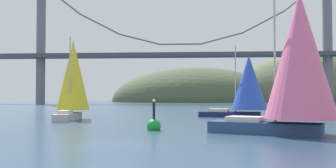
# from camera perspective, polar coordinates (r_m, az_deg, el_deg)

# --- Properties ---
(ground_plane) EXTENTS (360.00, 360.00, 0.00)m
(ground_plane) POSITION_cam_1_polar(r_m,az_deg,el_deg) (20.39, -8.48, -9.30)
(ground_plane) COLOR #2D4760
(headland_center) EXTENTS (70.19, 44.00, 28.38)m
(headland_center) POSITION_cam_1_polar(r_m,az_deg,el_deg) (154.75, 4.32, -2.73)
(headland_center) COLOR #4C5B3D
(headland_center) RESTS_ON ground_plane
(headland_right) EXTENTS (89.27, 44.00, 40.71)m
(headland_right) POSITION_cam_1_polar(r_m,az_deg,el_deg) (164.44, 23.88, -2.53)
(headland_right) COLOR #5B6647
(headland_right) RESTS_ON ground_plane
(suspension_bridge) EXTENTS (124.72, 6.00, 38.41)m
(suspension_bridge) POSITION_cam_1_polar(r_m,az_deg,el_deg) (115.68, 1.89, 5.30)
(suspension_bridge) COLOR slate
(suspension_bridge) RESTS_ON ground_plane
(sailboat_pink_spinnaker) EXTENTS (9.34, 6.78, 9.99)m
(sailboat_pink_spinnaker) POSITION_cam_1_polar(r_m,az_deg,el_deg) (26.66, 19.13, 3.40)
(sailboat_pink_spinnaker) COLOR navy
(sailboat_pink_spinnaker) RESTS_ON ground_plane
(sailboat_yellow_sail) EXTENTS (3.92, 7.14, 9.13)m
(sailboat_yellow_sail) POSITION_cam_1_polar(r_m,az_deg,el_deg) (43.33, -14.37, 0.94)
(sailboat_yellow_sail) COLOR #B7B2A8
(sailboat_yellow_sail) RESTS_ON ground_plane
(sailboat_blue_spinnaker) EXTENTS (8.79, 5.18, 8.87)m
(sailboat_blue_spinnaker) POSITION_cam_1_polar(r_m,az_deg,el_deg) (46.65, 12.01, -0.17)
(sailboat_blue_spinnaker) COLOR #191E4C
(sailboat_blue_spinnaker) RESTS_ON ground_plane
(channel_buoy) EXTENTS (1.10, 1.10, 2.64)m
(channel_buoy) POSITION_cam_1_polar(r_m,az_deg,el_deg) (28.97, -2.18, -6.33)
(channel_buoy) COLOR green
(channel_buoy) RESTS_ON ground_plane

